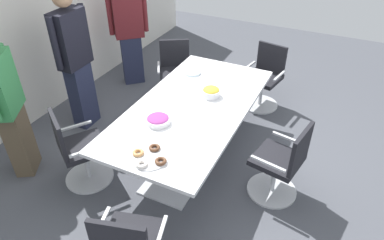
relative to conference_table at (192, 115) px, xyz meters
The scene contains 14 objects.
ground_plane 0.63m from the conference_table, ahead, with size 10.00×10.00×0.01m, color #4C4F56.
back_wall 2.52m from the conference_table, 90.00° to the left, with size 8.00×0.10×2.80m, color white.
conference_table is the anchor object (origin of this frame).
office_chair_0 1.64m from the conference_table, 14.91° to the right, with size 0.63×0.63×0.91m.
office_chair_1 1.41m from the conference_table, 36.08° to the left, with size 0.74×0.74×0.91m.
office_chair_2 1.31m from the conference_table, 133.97° to the left, with size 0.75×0.75×0.91m.
office_chair_4 1.13m from the conference_table, 97.83° to the right, with size 0.63×0.63×0.91m.
person_standing_0 1.97m from the conference_table, 121.97° to the left, with size 0.56×0.42×1.71m.
person_standing_1 1.69m from the conference_table, 89.31° to the left, with size 0.61×0.24×1.86m.
person_standing_2 2.20m from the conference_table, 52.49° to the left, with size 0.47×0.50×1.66m.
snack_bowl_chips_yellow 0.35m from the conference_table, 22.16° to the right, with size 0.21×0.21×0.12m.
snack_bowl_candy_mix 0.52m from the conference_table, 159.82° to the left, with size 0.26×0.26×0.09m.
donut_platter 0.99m from the conference_table, behind, with size 0.35×0.35×0.04m.
plate_stack 0.78m from the conference_table, 25.40° to the left, with size 0.21×0.21×0.03m.
Camera 1 is at (-2.96, -1.43, 2.85)m, focal length 32.55 mm.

